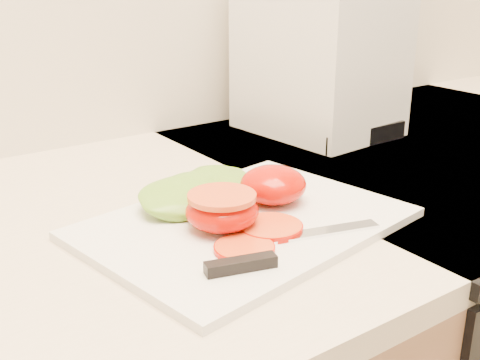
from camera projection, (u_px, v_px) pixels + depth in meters
cutting_board at (245, 223)px, 0.69m from camera, size 0.39×0.31×0.01m
tomato_half_dome at (273, 185)px, 0.73m from camera, size 0.08×0.08×0.04m
tomato_half_cut at (222, 210)px, 0.66m from camera, size 0.08×0.08×0.04m
tomato_slice_0 at (271, 227)px, 0.66m from camera, size 0.07×0.07×0.01m
tomato_slice_1 at (244, 248)px, 0.61m from camera, size 0.06×0.06×0.01m
lettuce_leaf_0 at (193, 195)px, 0.72m from camera, size 0.15×0.11×0.03m
lettuce_leaf_1 at (217, 185)px, 0.75m from camera, size 0.15×0.13×0.03m
knife at (273, 251)px, 0.60m from camera, size 0.22×0.06×0.01m
appliance at (320, 46)px, 1.03m from camera, size 0.22×0.27×0.30m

